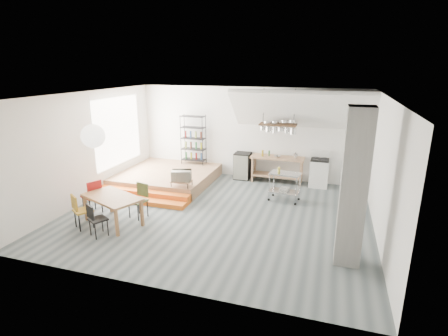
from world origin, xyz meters
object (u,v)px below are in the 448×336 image
(dining_table, at_px, (112,199))
(mini_fridge, at_px, (243,166))
(stove, at_px, (319,172))
(rolling_cart, at_px, (285,183))

(dining_table, xyz_separation_m, mini_fridge, (2.22, 4.56, -0.18))
(mini_fridge, bearing_deg, dining_table, -115.97)
(stove, relative_size, mini_fridge, 1.25)
(stove, xyz_separation_m, mini_fridge, (-2.64, 0.04, -0.01))
(dining_table, height_order, rolling_cart, rolling_cart)
(stove, bearing_deg, dining_table, -137.09)
(stove, height_order, rolling_cart, stove)
(stove, distance_m, rolling_cart, 1.89)
(mini_fridge, bearing_deg, rolling_cart, -44.49)
(stove, relative_size, dining_table, 0.67)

